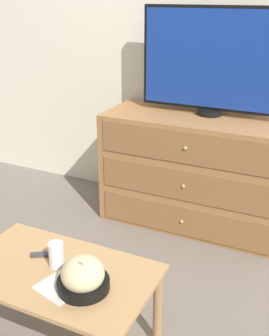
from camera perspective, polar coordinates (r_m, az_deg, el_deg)
ground_plane at (r=3.47m, az=10.05°, el=-4.93°), size 12.00×12.00×0.00m
wall_back at (r=3.12m, az=11.88°, el=16.93°), size 12.00×0.05×2.60m
dresser at (r=3.05m, az=8.30°, el=-0.47°), size 1.31×0.55×0.81m
tv at (r=2.91m, az=10.62°, el=14.03°), size 0.99×0.17×0.71m
coffee_table at (r=2.00m, az=-10.34°, el=-15.15°), size 0.88×0.52×0.45m
takeout_bowl at (r=1.81m, az=-7.00°, el=-14.42°), size 0.22×0.22×0.17m
drink_cup at (r=1.96m, az=-10.53°, el=-11.65°), size 0.07×0.07×0.12m
napkin at (r=1.87m, az=-9.87°, el=-15.46°), size 0.22×0.22×0.00m
remote_control at (r=2.06m, az=-12.03°, el=-11.38°), size 0.13×0.09×0.02m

